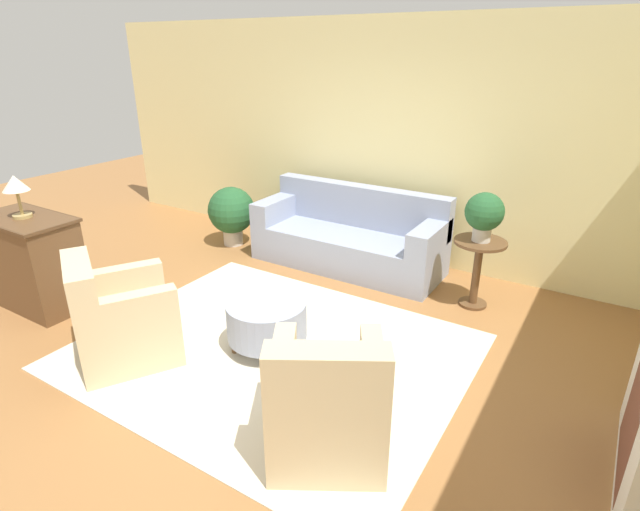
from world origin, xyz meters
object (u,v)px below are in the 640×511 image
Objects in this scene: table_lamp at (16,187)px; armchair_left at (119,321)px; couch at (349,238)px; potted_plant_on_side_table at (484,213)px; armchair_right at (327,406)px; dresser at (34,261)px; side_table at (478,262)px; potted_plant_floor at (231,212)px; ottoman_table at (267,320)px.

armchair_left is at bearing -7.09° from table_lamp.
potted_plant_on_side_table is (1.59, -0.25, 0.65)m from couch.
couch is 1.74m from potted_plant_on_side_table.
armchair_right is 1.00× the size of dresser.
couch is 3.21× the size of side_table.
dresser is 2.50× the size of table_lamp.
side_table is 0.51m from potted_plant_on_side_table.
armchair_right is 3.94m from potted_plant_floor.
table_lamp reaches higher than side_table.
armchair_right is 2.54m from side_table.
couch is 2.85m from armchair_left.
potted_plant_floor is at bearing 77.38° from table_lamp.
armchair_right is at bearing -3.08° from dresser.
couch is 4.70× the size of potted_plant_on_side_table.
table_lamp is (-3.77, -2.33, 0.77)m from side_table.
armchair_right is at bearing -35.42° from ottoman_table.
table_lamp is at bearing 172.91° from armchair_left.
side_table is 0.90× the size of potted_plant_floor.
potted_plant_floor is (0.53, 2.35, -0.03)m from dresser.
couch is at bearing 76.85° from armchair_left.
couch is at bearing 49.84° from table_lamp.
potted_plant_on_side_table is (0.23, 2.52, 0.62)m from armchair_right.
table_lamp is at bearing -167.15° from ottoman_table.
potted_plant_on_side_table is (-0.00, 0.00, 0.51)m from side_table.
dresser is at bearing 176.92° from armchair_right.
armchair_left is 1.21m from ottoman_table.
dresser reaches higher than ottoman_table.
dresser is at bearing -102.62° from potted_plant_floor.
couch is 3.38m from dresser.
potted_plant_floor is at bearing 179.64° from potted_plant_on_side_table.
couch is 2.22× the size of armchair_right.
table_lamp is (-1.53, 0.19, 0.88)m from armchair_left.
side_table is (0.23, 2.52, 0.11)m from armchair_right.
armchair_right is at bearing -40.20° from potted_plant_floor.
couch is 3.50m from table_lamp.
armchair_left is 1.55m from dresser.
side_table is at bearing -0.36° from potted_plant_floor.
table_lamp is (-3.54, 0.19, 0.88)m from armchair_right.
couch is at bearing 171.13° from potted_plant_on_side_table.
table_lamp is at bearing -148.23° from side_table.
armchair_left is 1.00× the size of dresser.
ottoman_table is 0.97× the size of side_table.
dresser is 4.46m from potted_plant_on_side_table.
ottoman_table is 0.67× the size of dresser.
potted_plant_on_side_table reaches higher than potted_plant_floor.
couch is at bearing 98.40° from ottoman_table.
armchair_left is 3.43m from potted_plant_on_side_table.
side_table is (1.29, 1.77, 0.18)m from ottoman_table.
table_lamp is at bearing 176.92° from armchair_right.
potted_plant_floor is (-3.01, 2.54, 0.09)m from armchair_right.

